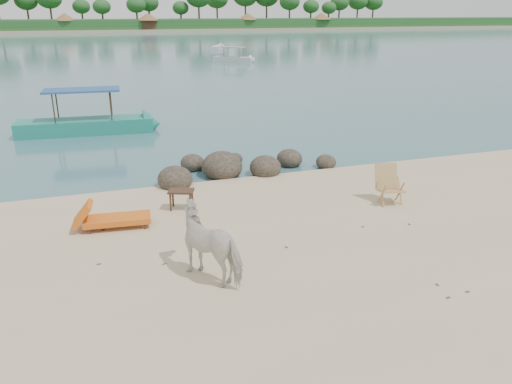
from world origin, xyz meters
TOP-DOWN VIEW (x-y plane):
  - water at (0.00, 90.00)m, footprint 400.00×400.00m
  - far_shore at (0.00, 170.00)m, footprint 420.00×90.00m
  - far_scenery at (0.03, 136.70)m, footprint 420.00×18.00m
  - boulders at (1.20, 6.59)m, footprint 6.30×2.81m
  - cow at (-1.06, 0.06)m, footprint 1.65×1.90m
  - side_table at (-1.02, 3.89)m, footprint 0.78×0.65m
  - lounge_chair at (-2.77, 3.19)m, footprint 2.10×0.91m
  - deck_chair at (4.66, 2.44)m, footprint 0.84×0.89m
  - boat_near at (-3.39, 14.56)m, footprint 6.66×1.91m
  - boat_mid at (12.36, 45.16)m, footprint 4.56×4.33m
  - boat_far at (15.27, 63.50)m, footprint 3.40×5.17m
  - dead_leaves at (1.31, -0.08)m, footprint 7.70×6.07m

SIDE VIEW (x-z plane):
  - water at x=0.00m, z-range 0.00..0.00m
  - far_shore at x=0.00m, z-range -0.70..0.70m
  - dead_leaves at x=1.31m, z-range 0.00..0.00m
  - boulders at x=1.20m, z-range -0.31..0.70m
  - side_table at x=-1.02m, z-range 0.00..0.54m
  - boat_far at x=15.27m, z-range 0.00..0.60m
  - lounge_chair at x=-2.77m, z-range 0.00..0.61m
  - deck_chair at x=4.66m, z-range 0.00..1.08m
  - cow at x=-1.06m, z-range 0.00..1.48m
  - boat_mid at x=12.36m, z-range 0.00..2.51m
  - boat_near at x=-3.39m, z-range 0.00..3.20m
  - far_scenery at x=0.03m, z-range -1.61..7.89m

